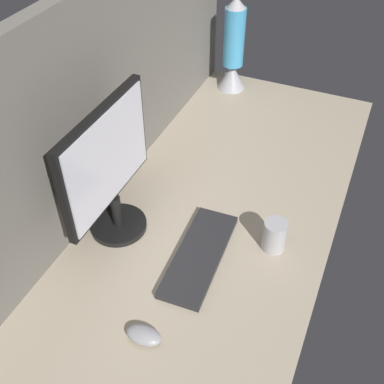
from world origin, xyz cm
name	(u,v)px	position (x,y,z in cm)	size (l,w,h in cm)	color
ground_plane	(212,211)	(0.00, 0.00, -1.50)	(180.00, 80.00, 3.00)	tan
cubicle_wall_back	(104,95)	(0.00, 37.50, 34.40)	(180.00, 5.00, 68.81)	slate
monitor	(108,168)	(-20.07, 25.13, 24.16)	(41.56, 18.00, 43.76)	black
keyboard	(199,255)	(-21.30, -4.22, 1.00)	(37.00, 13.00, 2.00)	#262628
mouse	(144,335)	(-52.26, -1.79, 1.70)	(5.60, 9.60, 3.40)	#99999E
mug_steel	(274,235)	(-8.35, -23.37, 5.13)	(7.27, 7.27, 10.26)	#B2B2B7
lava_lamp	(233,52)	(77.92, 21.91, 17.24)	(12.55, 12.55, 41.09)	#A5A5AD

